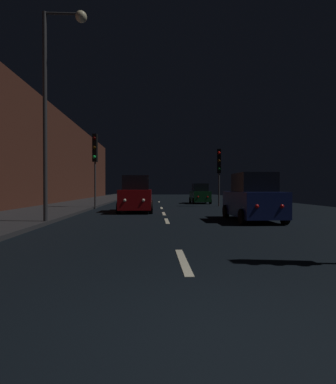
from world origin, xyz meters
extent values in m
cube|color=black|center=(0.00, 24.50, -0.01)|extent=(26.16, 84.00, 0.02)
cube|color=#28282B|center=(-6.88, 24.50, 0.07)|extent=(4.40, 84.00, 0.15)
cube|color=#472319|center=(-9.48, 21.00, 4.24)|extent=(0.80, 63.00, 8.48)
cube|color=beige|center=(0.00, 3.00, 0.01)|extent=(0.16, 2.20, 0.01)
cube|color=beige|center=(0.00, 10.44, 0.01)|extent=(0.16, 2.20, 0.01)
cube|color=beige|center=(0.00, 14.33, 0.01)|extent=(0.16, 2.20, 0.01)
cube|color=beige|center=(0.00, 19.29, 0.01)|extent=(0.16, 2.20, 0.01)
cube|color=beige|center=(0.00, 29.18, 0.01)|extent=(0.16, 2.20, 0.01)
cylinder|color=#38383A|center=(4.58, 21.28, 1.31)|extent=(0.12, 0.12, 2.61)
cube|color=black|center=(4.58, 21.28, 3.56)|extent=(0.37, 0.39, 1.90)
sphere|color=red|center=(4.55, 21.11, 4.19)|extent=(0.22, 0.22, 0.22)
sphere|color=black|center=(4.55, 21.11, 3.56)|extent=(0.22, 0.22, 0.22)
sphere|color=black|center=(4.55, 21.11, 2.93)|extent=(0.22, 0.22, 0.22)
cylinder|color=#38383A|center=(-4.58, 18.52, 1.62)|extent=(0.12, 0.12, 3.24)
cube|color=black|center=(-4.58, 18.52, 4.19)|extent=(0.33, 0.36, 1.90)
sphere|color=black|center=(-4.60, 18.34, 4.82)|extent=(0.22, 0.22, 0.22)
sphere|color=black|center=(-4.60, 18.34, 4.19)|extent=(0.22, 0.22, 0.22)
sphere|color=#19D84C|center=(-4.60, 18.34, 3.56)|extent=(0.22, 0.22, 0.22)
cylinder|color=#2D2D30|center=(-4.78, 9.25, 4.12)|extent=(0.16, 0.16, 8.24)
cylinder|color=#2D2D30|center=(-4.08, 9.25, 8.19)|extent=(1.40, 0.10, 0.10)
sphere|color=beige|center=(-3.38, 9.25, 8.09)|extent=(0.44, 0.44, 0.44)
cube|color=maroon|center=(-1.62, 15.81, 0.78)|extent=(1.82, 4.24, 1.11)
cube|color=black|center=(-1.62, 15.96, 1.76)|extent=(1.54, 2.12, 0.85)
cylinder|color=black|center=(-0.73, 14.33, 0.32)|extent=(0.22, 0.65, 0.65)
cylinder|color=black|center=(-2.51, 14.33, 0.32)|extent=(0.22, 0.65, 0.65)
cylinder|color=black|center=(-0.73, 17.29, 0.32)|extent=(0.22, 0.65, 0.65)
cylinder|color=black|center=(-2.51, 17.29, 0.32)|extent=(0.22, 0.65, 0.65)
sphere|color=white|center=(-1.12, 13.73, 0.78)|extent=(0.18, 0.18, 0.18)
sphere|color=white|center=(-2.12, 13.73, 0.78)|extent=(0.18, 0.18, 0.18)
sphere|color=red|center=(-1.12, 17.89, 0.78)|extent=(0.18, 0.18, 0.18)
sphere|color=red|center=(-2.12, 17.89, 0.78)|extent=(0.18, 0.18, 0.18)
cube|color=#141E51|center=(3.78, 10.47, 0.75)|extent=(1.74, 4.06, 1.06)
cube|color=black|center=(3.78, 10.32, 1.69)|extent=(1.48, 2.03, 0.81)
cylinder|color=black|center=(2.93, 11.89, 0.31)|extent=(0.21, 0.62, 0.62)
cylinder|color=black|center=(4.63, 11.89, 0.31)|extent=(0.21, 0.62, 0.62)
cylinder|color=black|center=(2.93, 9.05, 0.31)|extent=(0.21, 0.62, 0.62)
cylinder|color=black|center=(4.63, 9.05, 0.31)|extent=(0.21, 0.62, 0.62)
sphere|color=slate|center=(3.30, 12.46, 0.75)|extent=(0.17, 0.17, 0.17)
sphere|color=slate|center=(4.26, 12.46, 0.75)|extent=(0.17, 0.17, 0.17)
sphere|color=red|center=(3.30, 8.48, 0.75)|extent=(0.17, 0.17, 0.17)
sphere|color=red|center=(4.26, 8.48, 0.75)|extent=(0.17, 0.17, 0.17)
cube|color=#0F3819|center=(3.78, 26.07, 0.67)|extent=(1.55, 3.61, 0.95)
cube|color=black|center=(3.78, 25.94, 1.50)|extent=(1.32, 1.80, 0.72)
cylinder|color=black|center=(3.02, 27.33, 0.28)|extent=(0.19, 0.55, 0.55)
cylinder|color=black|center=(4.54, 27.33, 0.28)|extent=(0.19, 0.55, 0.55)
cylinder|color=black|center=(3.02, 24.81, 0.28)|extent=(0.19, 0.55, 0.55)
cylinder|color=black|center=(4.54, 24.81, 0.28)|extent=(0.19, 0.55, 0.55)
sphere|color=slate|center=(3.36, 27.84, 0.67)|extent=(0.15, 0.15, 0.15)
sphere|color=slate|center=(4.21, 27.84, 0.67)|extent=(0.15, 0.15, 0.15)
sphere|color=red|center=(3.36, 24.30, 0.67)|extent=(0.15, 0.15, 0.15)
sphere|color=red|center=(4.21, 24.30, 0.67)|extent=(0.15, 0.15, 0.15)
camera|label=1|loc=(-0.58, -3.07, 1.44)|focal=29.19mm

